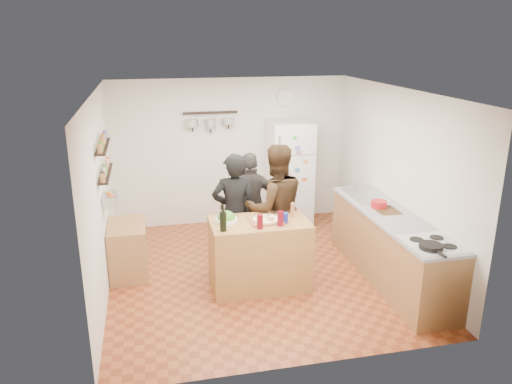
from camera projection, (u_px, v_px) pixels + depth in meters
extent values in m
plane|color=brown|center=(258.00, 272.00, 6.97)|extent=(4.20, 4.20, 0.00)
plane|color=white|center=(258.00, 91.00, 6.21)|extent=(4.20, 4.20, 0.00)
plane|color=silver|center=(231.00, 152.00, 8.55)|extent=(4.00, 0.00, 4.00)
plane|color=silver|center=(101.00, 197.00, 6.18)|extent=(0.00, 4.20, 4.20)
plane|color=silver|center=(396.00, 178.00, 7.00)|extent=(0.00, 4.20, 4.20)
cube|color=#A47A3C|center=(259.00, 254.00, 6.47)|extent=(1.25, 0.72, 0.91)
cube|color=brown|center=(266.00, 221.00, 6.33)|extent=(0.42, 0.34, 0.02)
cylinder|color=beige|center=(266.00, 219.00, 6.33)|extent=(0.34, 0.34, 0.02)
cylinder|color=white|center=(226.00, 220.00, 6.29)|extent=(0.28, 0.28, 0.06)
cylinder|color=black|center=(223.00, 221.00, 5.99)|extent=(0.08, 0.08, 0.24)
cylinder|color=#600814|center=(260.00, 222.00, 6.08)|extent=(0.08, 0.08, 0.18)
cylinder|color=#5E0815|center=(280.00, 219.00, 6.17)|extent=(0.08, 0.08, 0.19)
cylinder|color=#9B6641|center=(293.00, 211.00, 6.45)|extent=(0.05, 0.05, 0.16)
cylinder|color=navy|center=(285.00, 218.00, 6.27)|extent=(0.08, 0.08, 0.13)
imported|color=black|center=(235.00, 213.00, 6.82)|extent=(0.65, 0.45, 1.69)
imported|color=black|center=(275.00, 208.00, 6.85)|extent=(0.90, 0.72, 1.80)
imported|color=#302D2B|center=(251.00, 204.00, 7.37)|extent=(0.94, 0.46, 1.56)
cube|color=#9E7042|center=(390.00, 248.00, 6.67)|extent=(0.63, 2.63, 0.90)
cube|color=white|center=(433.00, 244.00, 5.65)|extent=(0.60, 0.62, 0.02)
cylinder|color=black|center=(431.00, 246.00, 5.50)|extent=(0.26, 0.26, 0.05)
cube|color=silver|center=(366.00, 196.00, 7.32)|extent=(0.50, 0.80, 0.03)
cube|color=brown|center=(387.00, 211.00, 6.71)|extent=(0.30, 0.40, 0.02)
cylinder|color=#A71319|center=(379.00, 204.00, 6.81)|extent=(0.21, 0.21, 0.09)
cube|color=white|center=(289.00, 174.00, 8.52)|extent=(0.70, 0.68, 1.80)
cylinder|color=silver|center=(285.00, 98.00, 8.45)|extent=(0.30, 0.03, 0.30)
cube|color=black|center=(106.00, 173.00, 6.31)|extent=(0.12, 1.00, 0.02)
cube|color=black|center=(103.00, 146.00, 6.20)|extent=(0.12, 1.00, 0.02)
cube|color=silver|center=(110.00, 199.00, 6.42)|extent=(0.18, 0.35, 0.14)
cube|color=#AB7847|center=(128.00, 249.00, 6.83)|extent=(0.50, 0.80, 0.73)
cube|color=black|center=(210.00, 113.00, 8.17)|extent=(0.90, 0.04, 0.04)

